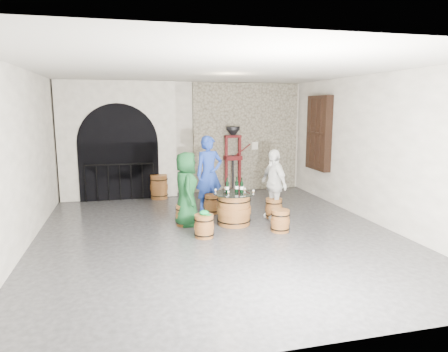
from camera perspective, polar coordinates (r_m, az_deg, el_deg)
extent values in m
plane|color=#29292B|center=(8.10, -0.99, -8.14)|extent=(8.00, 8.00, 0.00)
plane|color=silver|center=(11.67, -5.45, 5.38)|extent=(8.00, 0.00, 8.00)
plane|color=silver|center=(4.01, 11.89, -3.39)|extent=(8.00, 0.00, 8.00)
plane|color=silver|center=(7.77, -27.10, 2.10)|extent=(0.00, 8.00, 8.00)
plane|color=silver|center=(9.19, 20.81, 3.58)|extent=(0.00, 8.00, 8.00)
plane|color=beige|center=(7.73, -1.07, 15.03)|extent=(8.00, 8.00, 0.00)
cube|color=gray|center=(12.01, 3.16, 5.54)|extent=(3.20, 0.12, 3.18)
cube|color=silver|center=(11.29, -14.87, 4.95)|extent=(3.10, 0.50, 3.18)
cube|color=black|center=(11.13, -14.70, 0.61)|extent=(2.10, 0.03, 1.55)
cylinder|color=black|center=(11.03, -14.87, 4.58)|extent=(2.10, 0.03, 2.10)
cylinder|color=black|center=(11.03, -14.75, 1.60)|extent=(1.79, 0.04, 0.04)
cylinder|color=black|center=(11.16, -19.22, -1.08)|extent=(0.02, 0.02, 0.98)
cylinder|color=black|center=(11.14, -17.70, -1.02)|extent=(0.02, 0.02, 0.98)
cylinder|color=black|center=(11.12, -16.17, -0.96)|extent=(0.02, 0.02, 0.98)
cylinder|color=black|center=(11.11, -14.64, -0.90)|extent=(0.02, 0.02, 0.98)
cylinder|color=black|center=(11.11, -13.10, -0.83)|extent=(0.02, 0.02, 0.98)
cylinder|color=black|center=(11.12, -11.57, -0.77)|extent=(0.02, 0.02, 0.98)
cylinder|color=black|center=(11.13, -10.04, -0.70)|extent=(0.02, 0.02, 0.98)
cube|color=black|center=(11.17, 13.39, 5.99)|extent=(0.20, 1.10, 2.00)
cube|color=black|center=(11.15, 13.16, 5.99)|extent=(0.06, 0.88, 1.76)
cube|color=black|center=(11.16, 13.30, 5.99)|extent=(0.22, 0.92, 0.06)
cube|color=black|center=(10.90, 13.99, 5.88)|extent=(0.22, 0.06, 1.80)
cube|color=black|center=(11.16, 13.30, 5.99)|extent=(0.22, 0.06, 1.80)
cube|color=black|center=(11.42, 12.63, 6.10)|extent=(0.22, 0.06, 1.80)
cylinder|color=brown|center=(8.60, 1.43, -4.82)|extent=(0.69, 0.69, 0.65)
cylinder|color=brown|center=(8.60, 1.43, -4.82)|extent=(0.73, 0.73, 0.14)
torus|color=black|center=(8.65, 1.42, -6.24)|extent=(0.74, 0.74, 0.02)
torus|color=black|center=(8.54, 1.43, -3.39)|extent=(0.74, 0.74, 0.02)
cylinder|color=brown|center=(8.52, 1.44, -2.64)|extent=(0.70, 0.70, 0.02)
cylinder|color=black|center=(8.51, 1.44, -2.48)|extent=(0.89, 0.89, 0.01)
cylinder|color=brown|center=(8.61, -5.64, -5.60)|extent=(0.36, 0.36, 0.43)
cylinder|color=brown|center=(8.61, -5.64, -5.60)|extent=(0.39, 0.39, 0.10)
torus|color=black|center=(8.65, -5.62, -6.54)|extent=(0.40, 0.40, 0.02)
torus|color=black|center=(8.57, -5.66, -4.65)|extent=(0.40, 0.40, 0.02)
cylinder|color=brown|center=(8.55, -5.67, -4.14)|extent=(0.37, 0.37, 0.02)
cylinder|color=brown|center=(9.53, -1.69, -4.03)|extent=(0.36, 0.36, 0.43)
cylinder|color=brown|center=(9.53, -1.69, -4.03)|extent=(0.39, 0.39, 0.10)
torus|color=black|center=(9.57, -1.68, -4.88)|extent=(0.40, 0.40, 0.02)
torus|color=black|center=(9.50, -1.69, -3.17)|extent=(0.40, 0.40, 0.02)
cylinder|color=brown|center=(9.48, -1.69, -2.70)|extent=(0.37, 0.37, 0.02)
cylinder|color=brown|center=(9.19, 7.12, -4.63)|extent=(0.36, 0.36, 0.43)
cylinder|color=brown|center=(9.19, 7.12, -4.63)|extent=(0.39, 0.39, 0.10)
torus|color=black|center=(9.23, 7.10, -5.51)|extent=(0.40, 0.40, 0.02)
torus|color=black|center=(9.15, 7.14, -3.73)|extent=(0.40, 0.40, 0.02)
cylinder|color=brown|center=(9.14, 7.15, -3.25)|extent=(0.37, 0.37, 0.02)
cylinder|color=brown|center=(8.21, 8.04, -6.40)|extent=(0.36, 0.36, 0.43)
cylinder|color=brown|center=(8.21, 8.04, -6.40)|extent=(0.39, 0.39, 0.10)
torus|color=black|center=(8.26, 8.01, -7.38)|extent=(0.40, 0.40, 0.02)
torus|color=black|center=(8.18, 8.06, -5.41)|extent=(0.40, 0.40, 0.02)
cylinder|color=brown|center=(8.15, 8.08, -4.88)|extent=(0.37, 0.37, 0.02)
cylinder|color=brown|center=(7.79, -2.86, -7.21)|extent=(0.36, 0.36, 0.43)
cylinder|color=brown|center=(7.79, -2.86, -7.21)|extent=(0.39, 0.39, 0.10)
torus|color=black|center=(7.84, -2.85, -8.24)|extent=(0.40, 0.40, 0.02)
torus|color=black|center=(7.75, -2.87, -6.18)|extent=(0.40, 0.40, 0.02)
cylinder|color=brown|center=(7.73, -2.87, -5.61)|extent=(0.37, 0.37, 0.02)
ellipsoid|color=#0C8C38|center=(7.72, -2.88, -5.26)|extent=(0.18, 0.18, 0.10)
cylinder|color=#0C8C38|center=(7.71, -2.25, -5.55)|extent=(0.12, 0.12, 0.01)
imported|color=#12421F|center=(8.47, -5.40, -1.86)|extent=(0.55, 0.80, 1.58)
imported|color=#1C389C|center=(9.53, -2.15, 0.27)|extent=(0.73, 0.55, 1.83)
imported|color=silver|center=(9.05, 7.10, -1.14)|extent=(0.57, 0.98, 1.57)
cylinder|color=black|center=(8.52, 0.46, -1.65)|extent=(0.07, 0.07, 0.22)
cylinder|color=white|center=(8.52, 0.46, -1.72)|extent=(0.08, 0.08, 0.06)
cone|color=black|center=(8.49, 0.46, -0.83)|extent=(0.07, 0.07, 0.05)
cylinder|color=black|center=(8.48, 0.46, -0.46)|extent=(0.03, 0.03, 0.07)
cylinder|color=black|center=(8.53, 2.54, -1.65)|extent=(0.07, 0.07, 0.22)
cylinder|color=white|center=(8.53, 2.54, -1.71)|extent=(0.08, 0.08, 0.06)
cone|color=black|center=(8.51, 2.55, -0.82)|extent=(0.07, 0.07, 0.05)
cylinder|color=black|center=(8.50, 2.55, -0.46)|extent=(0.03, 0.03, 0.07)
cylinder|color=black|center=(8.60, 1.83, -1.55)|extent=(0.07, 0.07, 0.22)
cylinder|color=white|center=(8.60, 1.83, -1.62)|extent=(0.08, 0.08, 0.06)
cone|color=black|center=(8.57, 1.84, -0.73)|extent=(0.07, 0.07, 0.05)
cylinder|color=black|center=(8.56, 1.84, -0.37)|extent=(0.03, 0.03, 0.07)
cylinder|color=brown|center=(11.14, -9.27, -1.57)|extent=(0.45, 0.45, 0.64)
cylinder|color=brown|center=(11.14, -9.27, -1.57)|extent=(0.49, 0.49, 0.14)
torus|color=black|center=(11.18, -9.24, -2.66)|extent=(0.50, 0.50, 0.02)
torus|color=black|center=(11.10, -9.30, -0.46)|extent=(0.50, 0.50, 0.02)
cylinder|color=brown|center=(11.08, -9.31, 0.11)|extent=(0.46, 0.46, 0.02)
cube|color=#520D0F|center=(11.73, 1.27, -2.20)|extent=(0.57, 0.47, 0.10)
cube|color=#520D0F|center=(11.56, 1.29, 2.62)|extent=(0.50, 0.34, 0.12)
cube|color=#520D0F|center=(11.50, 1.30, 5.66)|extent=(0.49, 0.16, 0.07)
cylinder|color=black|center=(11.63, 1.28, 0.52)|extent=(0.06, 0.06, 1.02)
cylinder|color=black|center=(11.49, 1.31, 6.83)|extent=(0.39, 0.39, 0.09)
cone|color=black|center=(11.50, 1.30, 6.22)|extent=(0.39, 0.39, 0.20)
cube|color=#520D0F|center=(11.52, 0.33, 1.72)|extent=(0.08, 0.08, 1.64)
cube|color=#520D0F|center=(11.66, 2.24, 1.81)|extent=(0.08, 0.08, 1.64)
cylinder|color=#520D0F|center=(11.61, 2.79, 3.81)|extent=(0.44, 0.07, 0.32)
cube|color=silver|center=(12.03, 4.40, 4.34)|extent=(0.18, 0.10, 0.22)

